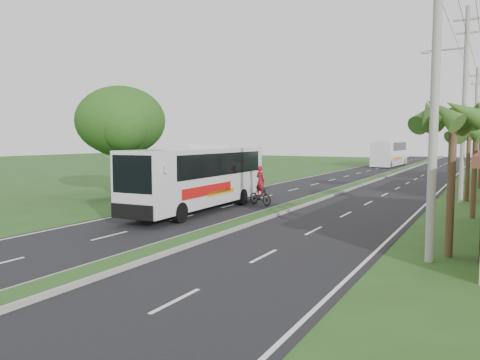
% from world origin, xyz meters
% --- Properties ---
extents(ground, '(180.00, 180.00, 0.00)m').
position_xyz_m(ground, '(0.00, 0.00, 0.00)').
color(ground, '#29461A').
rests_on(ground, ground).
extents(road_asphalt, '(14.00, 160.00, 0.02)m').
position_xyz_m(road_asphalt, '(0.00, 20.00, 0.01)').
color(road_asphalt, black).
rests_on(road_asphalt, ground).
extents(median_strip, '(1.20, 160.00, 0.18)m').
position_xyz_m(median_strip, '(0.00, 20.00, 0.10)').
color(median_strip, gray).
rests_on(median_strip, ground).
extents(lane_edge_left, '(0.12, 160.00, 0.01)m').
position_xyz_m(lane_edge_left, '(-6.70, 20.00, 0.00)').
color(lane_edge_left, silver).
rests_on(lane_edge_left, ground).
extents(lane_edge_right, '(0.12, 160.00, 0.01)m').
position_xyz_m(lane_edge_right, '(6.70, 20.00, 0.00)').
color(lane_edge_right, silver).
rests_on(lane_edge_right, ground).
extents(palm_verge_a, '(2.40, 2.40, 5.45)m').
position_xyz_m(palm_verge_a, '(9.00, 3.00, 4.74)').
color(palm_verge_a, '#473321').
rests_on(palm_verge_a, ground).
extents(palm_verge_b, '(2.40, 2.40, 5.05)m').
position_xyz_m(palm_verge_b, '(9.40, 12.00, 4.36)').
color(palm_verge_b, '#473321').
rests_on(palm_verge_b, ground).
extents(palm_verge_c, '(2.40, 2.40, 5.85)m').
position_xyz_m(palm_verge_c, '(8.80, 19.00, 5.12)').
color(palm_verge_c, '#473321').
rests_on(palm_verge_c, ground).
extents(shade_tree, '(6.30, 6.00, 7.54)m').
position_xyz_m(shade_tree, '(-12.11, 10.02, 5.03)').
color(shade_tree, '#473321').
rests_on(shade_tree, ground).
extents(utility_pole_a, '(1.60, 0.28, 11.00)m').
position_xyz_m(utility_pole_a, '(8.50, 2.00, 5.67)').
color(utility_pole_a, gray).
rests_on(utility_pole_a, ground).
extents(utility_pole_b, '(3.20, 0.28, 12.00)m').
position_xyz_m(utility_pole_b, '(8.47, 18.00, 6.26)').
color(utility_pole_b, gray).
rests_on(utility_pole_b, ground).
extents(utility_pole_c, '(1.60, 0.28, 11.00)m').
position_xyz_m(utility_pole_c, '(8.50, 38.00, 5.67)').
color(utility_pole_c, gray).
rests_on(utility_pole_c, ground).
extents(coach_bus_main, '(2.87, 11.62, 3.73)m').
position_xyz_m(coach_bus_main, '(-3.97, 7.48, 2.05)').
color(coach_bus_main, silver).
rests_on(coach_bus_main, ground).
extents(coach_bus_far, '(2.97, 12.46, 3.61)m').
position_xyz_m(coach_bus_far, '(-3.25, 57.08, 2.05)').
color(coach_bus_far, silver).
rests_on(coach_bus_far, ground).
extents(motorcyclist, '(1.91, 1.18, 2.40)m').
position_xyz_m(motorcyclist, '(-2.00, 10.99, 0.87)').
color(motorcyclist, black).
rests_on(motorcyclist, ground).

